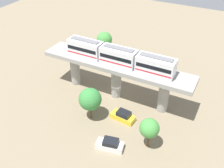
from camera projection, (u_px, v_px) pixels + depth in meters
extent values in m
plane|color=#84755B|center=(116.00, 95.00, 51.60)|extent=(120.00, 120.00, 0.00)
cylinder|color=#999691|center=(75.00, 70.00, 53.25)|extent=(1.90, 1.90, 6.57)
cylinder|color=#999691|center=(116.00, 82.00, 49.71)|extent=(1.90, 1.90, 6.57)
cylinder|color=#999691|center=(163.00, 96.00, 46.17)|extent=(1.90, 1.90, 6.57)
cube|color=#999691|center=(116.00, 65.00, 47.59)|extent=(5.20, 28.85, 0.80)
cube|color=silver|center=(85.00, 48.00, 48.97)|extent=(2.60, 6.60, 3.00)
cube|color=black|center=(85.00, 47.00, 48.82)|extent=(2.64, 6.07, 0.70)
cube|color=red|center=(86.00, 52.00, 49.40)|extent=(2.64, 6.34, 0.24)
cube|color=slate|center=(85.00, 40.00, 48.04)|extent=(1.10, 5.61, 0.24)
cube|color=silver|center=(118.00, 56.00, 46.34)|extent=(2.60, 6.60, 3.00)
cube|color=black|center=(119.00, 55.00, 46.20)|extent=(2.64, 6.07, 0.70)
cube|color=red|center=(118.00, 60.00, 46.77)|extent=(2.64, 6.34, 0.24)
cube|color=slate|center=(119.00, 48.00, 45.41)|extent=(1.10, 5.61, 0.24)
cube|color=silver|center=(156.00, 66.00, 43.72)|extent=(2.60, 6.60, 3.00)
cube|color=black|center=(156.00, 64.00, 43.57)|extent=(2.64, 6.07, 0.70)
cube|color=red|center=(155.00, 70.00, 44.15)|extent=(2.64, 6.34, 0.24)
cube|color=slate|center=(157.00, 57.00, 42.79)|extent=(1.10, 5.61, 0.24)
cube|color=yellow|center=(123.00, 117.00, 45.66)|extent=(2.20, 4.35, 1.00)
cube|color=black|center=(124.00, 114.00, 45.10)|extent=(1.85, 2.45, 0.76)
cube|color=white|center=(110.00, 146.00, 40.36)|extent=(2.65, 4.49, 1.00)
cube|color=black|center=(111.00, 142.00, 39.80)|extent=(2.09, 2.60, 0.76)
cylinder|color=brown|center=(91.00, 111.00, 45.51)|extent=(0.36, 0.36, 3.01)
sphere|color=#38843D|center=(90.00, 99.00, 44.02)|extent=(3.92, 3.92, 3.92)
cylinder|color=brown|center=(148.00, 139.00, 40.08)|extent=(0.36, 0.36, 3.03)
sphere|color=#479342|center=(149.00, 128.00, 38.73)|extent=(3.03, 3.03, 3.03)
cylinder|color=brown|center=(105.00, 48.00, 65.05)|extent=(0.36, 0.36, 2.73)
sphere|color=#479342|center=(104.00, 39.00, 63.66)|extent=(3.78, 3.78, 3.78)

